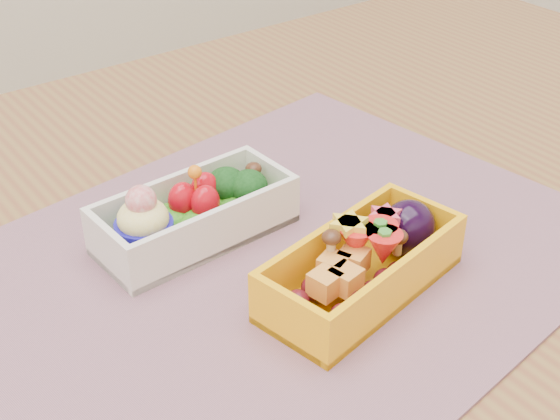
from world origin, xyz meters
TOP-DOWN VIEW (x-y plane):
  - table at (0.00, 0.00)m, footprint 1.20×0.80m
  - placemat at (-0.02, -0.01)m, footprint 0.51×0.42m
  - bento_white at (-0.06, 0.05)m, footprint 0.15×0.07m
  - bento_yellow at (0.00, -0.07)m, footprint 0.16×0.09m

SIDE VIEW (x-z plane):
  - table at x=0.00m, z-range 0.28..1.03m
  - placemat at x=-0.02m, z-range 0.75..0.75m
  - bento_white at x=-0.06m, z-range 0.74..0.80m
  - bento_yellow at x=0.00m, z-range 0.75..0.80m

